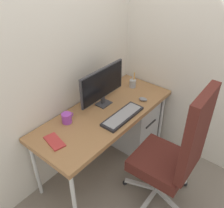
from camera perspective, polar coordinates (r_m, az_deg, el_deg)
The scene contains 12 objects.
ground_plane at distance 2.82m, azimuth -1.32°, elevation -13.48°, with size 8.00×8.00×0.00m, color slate.
wall_back at distance 2.24m, azimuth -8.56°, elevation 16.01°, with size 2.82×0.04×2.80m, color silver.
wall_side_right at distance 2.54m, azimuth 13.73°, elevation 17.60°, with size 0.04×1.94×2.80m, color silver.
desk at distance 2.38m, azimuth -1.53°, elevation -2.76°, with size 1.49×0.61×0.71m.
office_chair at distance 2.14m, azimuth 14.22°, elevation -11.08°, with size 0.63×0.66×1.24m.
filing_cabinet at distance 2.86m, azimuth 4.77°, elevation -4.60°, with size 0.38×0.47×0.60m.
monitor at distance 2.34m, azimuth -2.20°, elevation 4.55°, with size 0.57×0.11×0.39m.
keyboard at distance 2.27m, azimuth 2.48°, elevation -2.82°, with size 0.46×0.16×0.03m.
mouse at distance 2.52m, azimuth 7.18°, elevation 1.12°, with size 0.05×0.09×0.03m, color slate.
pen_holder at distance 2.73m, azimuth 4.81°, elevation 4.79°, with size 0.07×0.07×0.17m.
notebook at distance 2.07m, azimuth -13.15°, elevation -8.42°, with size 0.10×0.20×0.01m, color #B23333.
coffee_mug at distance 2.23m, azimuth -10.39°, elevation -3.20°, with size 0.12×0.09×0.09m.
Camera 1 is at (-1.43, -1.25, 2.09)m, focal length 39.58 mm.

